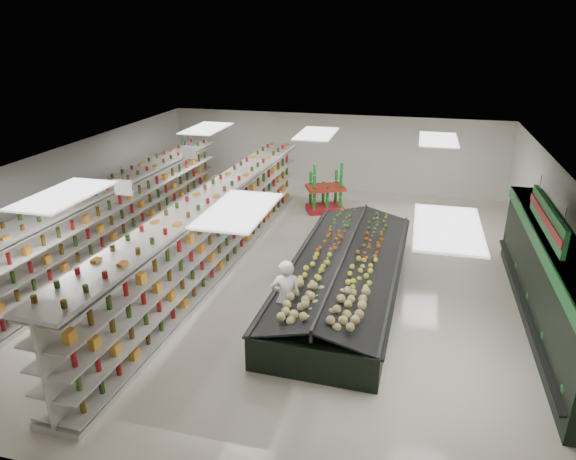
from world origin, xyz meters
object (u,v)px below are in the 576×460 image
(soda_endcap, at_px, (325,190))
(produce_island, at_px, (345,273))
(gondola_left, at_px, (115,222))
(shopper_main, at_px, (286,298))
(shopper_background, at_px, (218,199))
(gondola_center, at_px, (213,236))

(soda_endcap, bearing_deg, produce_island, -75.07)
(gondola_left, distance_m, shopper_main, 6.95)
(gondola_left, relative_size, produce_island, 1.62)
(gondola_left, bearing_deg, shopper_main, -25.00)
(shopper_background, bearing_deg, soda_endcap, -25.06)
(shopper_main, bearing_deg, produce_island, -134.66)
(soda_endcap, relative_size, shopper_background, 1.02)
(gondola_left, bearing_deg, shopper_background, 59.16)
(produce_island, height_order, shopper_background, shopper_background)
(gondola_center, height_order, shopper_background, gondola_center)
(produce_island, relative_size, shopper_main, 4.26)
(soda_endcap, relative_size, shopper_main, 0.95)
(gondola_center, bearing_deg, shopper_background, 111.70)
(soda_endcap, distance_m, shopper_main, 8.48)
(gondola_center, xyz_separation_m, shopper_main, (2.79, -2.69, -0.14))
(soda_endcap, height_order, shopper_main, shopper_main)
(produce_island, bearing_deg, soda_endcap, 104.93)
(gondola_center, height_order, soda_endcap, gondola_center)
(gondola_center, height_order, shopper_main, gondola_center)
(soda_endcap, bearing_deg, gondola_center, -110.61)
(gondola_left, bearing_deg, gondola_center, -5.88)
(shopper_main, bearing_deg, shopper_background, -78.85)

